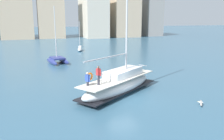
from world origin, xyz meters
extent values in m
plane|color=#38607A|center=(0.00, 0.00, 0.00)|extent=(400.00, 400.00, 0.00)
ellipsoid|color=silver|center=(0.15, 1.51, 0.70)|extent=(9.24, 7.48, 1.40)
cube|color=black|center=(0.15, 1.51, 0.39)|extent=(9.09, 7.39, 0.10)
cube|color=beige|center=(0.15, 1.51, 1.44)|extent=(8.73, 7.05, 0.08)
cube|color=silver|center=(0.74, 1.92, 1.83)|extent=(4.50, 3.86, 0.70)
cylinder|color=silver|center=(1.13, 2.20, 7.07)|extent=(0.16, 0.16, 11.18)
cylinder|color=#B7B7BC|center=(-1.23, 0.54, 3.60)|extent=(4.78, 3.41, 0.12)
cylinder|color=silver|center=(3.76, 4.04, 1.95)|extent=(0.57, 0.77, 0.06)
torus|color=orange|center=(-2.69, 0.95, 1.95)|extent=(0.65, 0.52, 0.70)
cylinder|color=#33333D|center=(-2.21, -0.15, 1.88)|extent=(0.20, 0.20, 0.80)
cube|color=red|center=(-2.21, -0.15, 2.56)|extent=(0.35, 0.38, 0.56)
sphere|color=tan|center=(-2.21, -0.15, 2.95)|extent=(0.20, 0.20, 0.20)
cylinder|color=red|center=(-2.34, 0.03, 2.51)|extent=(0.09, 0.09, 0.50)
cylinder|color=red|center=(-2.08, -0.33, 2.51)|extent=(0.09, 0.09, 0.50)
cylinder|color=#33333D|center=(-3.12, -0.11, 1.66)|extent=(0.20, 0.20, 0.35)
cube|color=#3351AD|center=(-3.12, -0.11, 2.11)|extent=(0.35, 0.38, 0.56)
sphere|color=beige|center=(-3.12, -0.11, 2.50)|extent=(0.20, 0.20, 0.20)
cylinder|color=#3351AD|center=(-3.24, 0.07, 2.06)|extent=(0.09, 0.09, 0.50)
cylinder|color=#3351AD|center=(-2.99, -0.29, 2.06)|extent=(0.09, 0.09, 0.50)
torus|color=silver|center=(-2.01, -0.01, 2.10)|extent=(0.49, 0.66, 0.76)
ellipsoid|color=silver|center=(2.21, 32.00, 0.31)|extent=(1.81, 3.97, 0.62)
cube|color=silver|center=(2.25, 32.19, 0.82)|extent=(0.95, 1.64, 0.40)
cylinder|color=silver|center=(2.28, 32.28, 3.47)|extent=(0.11, 0.11, 5.69)
ellipsoid|color=navy|center=(-4.70, 18.25, 0.39)|extent=(1.56, 4.76, 0.77)
ellipsoid|color=navy|center=(-2.95, 18.65, 0.39)|extent=(1.56, 4.76, 0.77)
cube|color=navy|center=(-3.83, 18.45, 0.87)|extent=(2.33, 2.96, 0.24)
cylinder|color=silver|center=(-3.91, 18.79, 4.83)|extent=(0.12, 0.12, 7.67)
ellipsoid|color=silver|center=(5.31, -3.49, 0.26)|extent=(0.40, 0.36, 0.16)
sphere|color=silver|center=(5.16, -3.38, 0.29)|extent=(0.11, 0.11, 0.11)
cone|color=gold|center=(5.11, -3.34, 0.28)|extent=(0.08, 0.07, 0.04)
cube|color=#9E9993|center=(5.12, -3.75, 0.28)|extent=(0.49, 0.59, 0.16)
cube|color=#9E9993|center=(5.50, -3.24, 0.28)|extent=(0.49, 0.59, 0.16)
cube|color=#C6AD8E|center=(-12.20, 71.23, 8.65)|extent=(10.53, 11.12, 17.31)
cube|color=#C6AD8E|center=(-0.94, 72.41, 10.16)|extent=(9.09, 12.10, 20.31)
cube|color=beige|center=(14.55, 70.47, 8.10)|extent=(7.99, 17.51, 16.21)
cube|color=#C6AD8E|center=(26.57, 69.82, 9.64)|extent=(9.96, 12.78, 19.27)
cube|color=gray|center=(39.04, 72.31, 7.80)|extent=(6.92, 12.73, 15.60)
camera|label=1|loc=(-6.93, -18.03, 6.75)|focal=37.50mm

